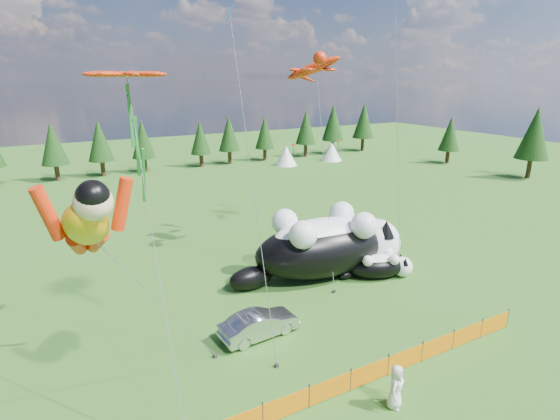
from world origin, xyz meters
name	(u,v)px	position (x,y,z in m)	size (l,w,h in m)	color
ground	(292,358)	(0.00, 0.00, 0.00)	(160.00, 160.00, 0.00)	#173D0B
safety_fence	(330,389)	(0.00, -3.00, 0.50)	(22.06, 0.06, 1.10)	#262626
tree_line	(120,144)	(0.00, 45.00, 4.00)	(90.00, 4.00, 8.00)	black
festival_tents	(214,163)	(11.00, 40.00, 1.40)	(50.00, 3.20, 2.80)	white
cat_large	(329,244)	(6.58, 6.74, 2.08)	(12.10, 4.97, 4.37)	black
cat_small	(380,265)	(9.19, 4.70, 0.84)	(4.69, 2.92, 1.76)	black
car	(259,324)	(-0.53, 2.36, 0.67)	(1.41, 4.04, 1.33)	silver
spectator_e	(396,387)	(2.00, -4.53, 0.92)	(0.89, 0.58, 1.83)	silver
superhero_kite	(87,224)	(-7.80, -0.01, 7.81)	(7.22, 5.18, 10.54)	#DFA00B
gecko_kite	(313,68)	(8.62, 12.26, 12.95)	(6.25, 11.23, 15.39)	red
flower_kite	(127,79)	(-5.62, 2.86, 12.31)	(3.63, 7.95, 13.74)	red
diamond_kite_a	(233,39)	(-0.84, 3.91, 13.96)	(0.45, 4.96, 15.84)	#0C5DB4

